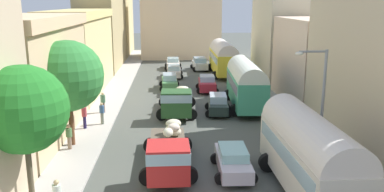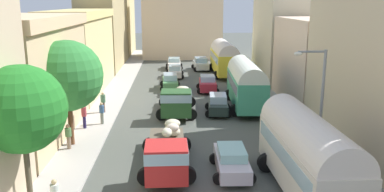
{
  "view_description": "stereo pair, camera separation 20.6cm",
  "coord_description": "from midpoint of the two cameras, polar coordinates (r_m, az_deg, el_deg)",
  "views": [
    {
      "loc": [
        -1.72,
        -11.42,
        8.9
      ],
      "look_at": [
        0.0,
        19.92,
        1.41
      ],
      "focal_mm": 37.28,
      "sensor_mm": 36.0,
      "label": 1
    },
    {
      "loc": [
        -1.51,
        -11.43,
        8.9
      ],
      "look_at": [
        0.0,
        19.92,
        1.41
      ],
      "focal_mm": 37.28,
      "sensor_mm": 36.0,
      "label": 2
    }
  ],
  "objects": [
    {
      "name": "building_right_3",
      "position": [
        46.94,
        13.43,
        9.5
      ],
      "size": [
        6.21,
        9.85,
        11.9
      ],
      "color": "beige",
      "rests_on": "ground"
    },
    {
      "name": "pedestrian_0",
      "position": [
        29.76,
        -12.59,
        -2.32
      ],
      "size": [
        0.45,
        0.45,
        1.75
      ],
      "color": "slate",
      "rests_on": "ground"
    },
    {
      "name": "building_left_3",
      "position": [
        56.08,
        -12.46,
        10.68
      ],
      "size": [
        4.7,
        14.47,
        13.04
      ],
      "color": "tan",
      "rests_on": "ground"
    },
    {
      "name": "building_left_2",
      "position": [
        41.04,
        -15.42,
        6.18
      ],
      "size": [
        4.54,
        14.73,
        8.08
      ],
      "color": "#DBC585",
      "rests_on": "ground"
    },
    {
      "name": "car_5",
      "position": [
        40.11,
        2.38,
        1.79
      ],
      "size": [
        2.29,
        3.79,
        1.64
      ],
      "color": "#AD2332",
      "rests_on": "ground"
    },
    {
      "name": "parked_bus_2",
      "position": [
        49.21,
        4.75,
        5.61
      ],
      "size": [
        3.4,
        9.43,
        4.11
      ],
      "color": "yellow",
      "rests_on": "ground"
    },
    {
      "name": "car_2",
      "position": [
        53.85,
        -2.47,
        4.71
      ],
      "size": [
        2.3,
        4.19,
        1.5
      ],
      "color": "beige",
      "rests_on": "ground"
    },
    {
      "name": "car_3",
      "position": [
        21.36,
        5.94,
        -9.14
      ],
      "size": [
        2.23,
        4.18,
        1.43
      ],
      "color": "silver",
      "rests_on": "ground"
    },
    {
      "name": "parked_bus_1",
      "position": [
        33.96,
        7.91,
        1.95
      ],
      "size": [
        3.5,
        8.67,
        4.02
      ],
      "color": "#3A9873",
      "rests_on": "ground"
    },
    {
      "name": "roadside_tree_0",
      "position": [
        18.18,
        -22.9,
        -1.76
      ],
      "size": [
        3.79,
        3.79,
        6.38
      ],
      "color": "brown",
      "rests_on": "ground"
    },
    {
      "name": "car_1",
      "position": [
        47.85,
        -2.35,
        3.58
      ],
      "size": [
        2.19,
        4.37,
        1.46
      ],
      "color": "beige",
      "rests_on": "ground"
    },
    {
      "name": "pedestrian_1",
      "position": [
        32.82,
        -12.42,
        -0.79
      ],
      "size": [
        0.49,
        0.49,
        1.8
      ],
      "color": "brown",
      "rests_on": "ground"
    },
    {
      "name": "car_4",
      "position": [
        32.25,
        3.91,
        -1.18
      ],
      "size": [
        2.28,
        3.92,
        1.59
      ],
      "color": "#202D29",
      "rests_on": "ground"
    },
    {
      "name": "building_left_4",
      "position": [
        70.29,
        -10.93,
        10.4
      ],
      "size": [
        6.33,
        12.33,
        10.93
      ],
      "color": "tan",
      "rests_on": "ground"
    },
    {
      "name": "building_left_1",
      "position": [
        27.87,
        -22.35,
        2.37
      ],
      "size": [
        5.44,
        12.76,
        8.02
      ],
      "color": "#CFB285",
      "rests_on": "ground"
    },
    {
      "name": "roadside_tree_1",
      "position": [
        25.19,
        -17.18,
        2.77
      ],
      "size": [
        4.32,
        4.32,
        6.68
      ],
      "color": "brown",
      "rests_on": "ground"
    },
    {
      "name": "cargo_truck_0",
      "position": [
        21.28,
        -3.3,
        -7.97
      ],
      "size": [
        3.0,
        7.38,
        2.21
      ],
      "color": "red",
      "rests_on": "ground"
    },
    {
      "name": "car_6",
      "position": [
        52.82,
        1.38,
        4.63
      ],
      "size": [
        2.44,
        4.1,
        1.69
      ],
      "color": "silver",
      "rests_on": "ground"
    },
    {
      "name": "building_right_2",
      "position": [
        37.03,
        17.81,
        4.74
      ],
      "size": [
        5.68,
        9.86,
        7.45
      ],
      "color": "beige",
      "rests_on": "ground"
    },
    {
      "name": "sidewalk_right",
      "position": [
        40.41,
        9.98,
        0.59
      ],
      "size": [
        2.5,
        70.0,
        0.14
      ],
      "primitive_type": "cube",
      "color": "gray",
      "rests_on": "ground"
    },
    {
      "name": "distant_church",
      "position": [
        64.11,
        -1.34,
        11.05
      ],
      "size": [
        12.36,
        6.56,
        17.52
      ],
      "color": "beige",
      "rests_on": "ground"
    },
    {
      "name": "ground_plane",
      "position": [
        39.47,
        -0.35,
        0.39
      ],
      "size": [
        154.0,
        154.0,
        0.0
      ],
      "primitive_type": "plane",
      "color": "#4D504A"
    },
    {
      "name": "cargo_truck_1",
      "position": [
        31.49,
        -2.0,
        -0.71
      ],
      "size": [
        3.28,
        6.63,
        2.34
      ],
      "color": "#275126",
      "rests_on": "ground"
    },
    {
      "name": "pedestrian_2",
      "position": [
        25.32,
        -17.04,
        -5.47
      ],
      "size": [
        0.47,
        0.47,
        1.69
      ],
      "color": "#816A56",
      "rests_on": "ground"
    },
    {
      "name": "sidewalk_left",
      "position": [
        39.83,
        -10.83,
        0.36
      ],
      "size": [
        2.5,
        70.0,
        0.14
      ],
      "primitive_type": "cube",
      "color": "#ADA8A2",
      "rests_on": "ground"
    },
    {
      "name": "pedestrian_4",
      "position": [
        29.01,
        -14.99,
        -2.68
      ],
      "size": [
        0.45,
        0.45,
        1.89
      ],
      "color": "#231C48",
      "rests_on": "ground"
    },
    {
      "name": "car_0",
      "position": [
        41.38,
        -3.01,
        2.1
      ],
      "size": [
        2.2,
        4.14,
        1.6
      ],
      "color": "#539453",
      "rests_on": "ground"
    },
    {
      "name": "streetlamp_near",
      "position": [
        22.5,
        17.81,
        -0.21
      ],
      "size": [
        1.76,
        0.28,
        6.43
      ],
      "color": "gray",
      "rests_on": "ground"
    },
    {
      "name": "parked_bus_0",
      "position": [
        19.26,
        16.38,
        -7.62
      ],
      "size": [
        3.33,
        8.7,
        3.93
      ],
      "color": "beige",
      "rests_on": "ground"
    }
  ]
}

